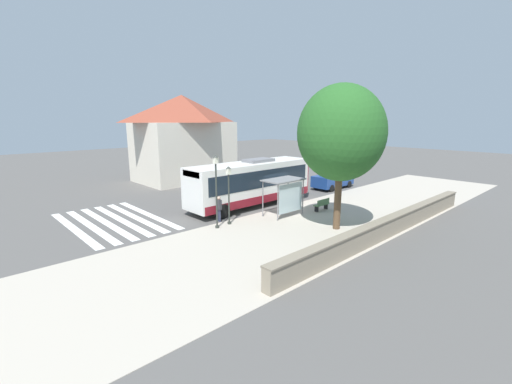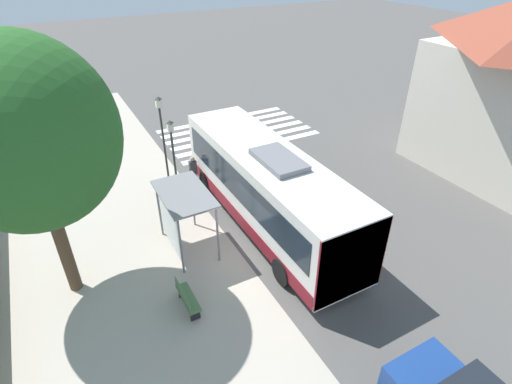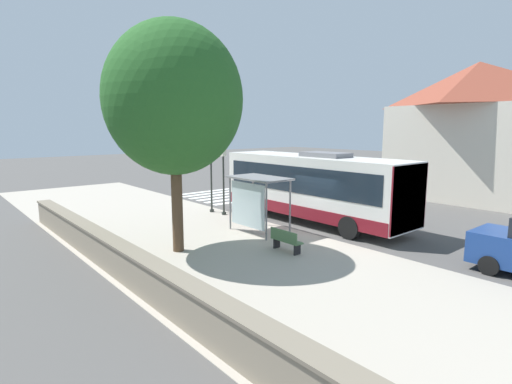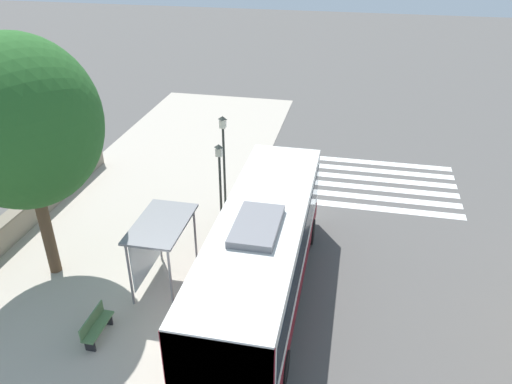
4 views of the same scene
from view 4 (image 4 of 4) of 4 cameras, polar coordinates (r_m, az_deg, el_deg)
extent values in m
plane|color=#514F4C|center=(16.77, -6.73, -13.99)|extent=(120.00, 120.00, 0.00)
cube|color=#ADA393|center=(18.46, -20.41, -11.25)|extent=(9.00, 44.00, 0.02)
cube|color=silver|center=(22.77, 11.82, -1.65)|extent=(9.00, 0.50, 0.01)
cube|color=silver|center=(23.60, 11.88, -0.49)|extent=(9.00, 0.50, 0.01)
cube|color=silver|center=(24.43, 11.93, 0.58)|extent=(9.00, 0.50, 0.01)
cube|color=silver|center=(25.28, 11.99, 1.59)|extent=(9.00, 0.50, 0.01)
cube|color=silver|center=(26.13, 12.03, 2.53)|extent=(9.00, 0.50, 0.01)
cube|color=silver|center=(26.99, 12.08, 3.41)|extent=(9.00, 0.50, 0.01)
cube|color=silver|center=(16.16, 0.66, -6.98)|extent=(2.62, 10.48, 2.88)
cube|color=black|center=(15.95, 0.67, -5.90)|extent=(2.66, 9.64, 1.27)
cube|color=maroon|center=(16.86, 0.64, -10.14)|extent=(2.66, 10.27, 0.58)
cube|color=maroon|center=(12.44, -4.35, -20.92)|extent=(2.66, 0.06, 2.76)
cube|color=black|center=(20.03, 3.58, 4.33)|extent=(1.96, 0.08, 0.40)
cube|color=slate|center=(14.65, 0.09, -3.86)|extent=(1.31, 2.31, 0.22)
cylinder|color=black|center=(20.12, -0.76, -3.74)|extent=(0.30, 1.00, 1.00)
cylinder|color=black|center=(19.81, 6.21, -4.51)|extent=(0.30, 1.00, 1.00)
cylinder|color=black|center=(14.98, -6.78, -17.88)|extent=(0.30, 1.00, 1.00)
cylinder|color=black|center=(14.56, 3.01, -19.43)|extent=(0.30, 1.00, 1.00)
cylinder|color=slate|center=(16.34, -9.72, -9.94)|extent=(0.08, 0.08, 2.45)
cylinder|color=slate|center=(18.24, -6.95, -5.08)|extent=(0.08, 0.08, 2.45)
cylinder|color=slate|center=(16.84, -14.22, -9.17)|extent=(0.08, 0.08, 2.45)
cylinder|color=slate|center=(18.68, -11.04, -4.54)|extent=(0.08, 0.08, 2.45)
cube|color=slate|center=(16.79, -10.81, -3.56)|extent=(1.70, 2.83, 0.08)
cube|color=silver|center=(17.66, -12.52, -6.42)|extent=(0.03, 2.28, 1.96)
cylinder|color=#2D3347|center=(20.75, -1.70, -2.96)|extent=(0.12, 0.12, 0.80)
cylinder|color=#2D3347|center=(20.71, -1.27, -3.01)|extent=(0.12, 0.12, 0.80)
cube|color=#333338|center=(20.35, -1.52, -1.25)|extent=(0.34, 0.22, 0.65)
sphere|color=tan|center=(20.14, -1.53, -0.18)|extent=(0.22, 0.22, 0.22)
cube|color=#4C7247|center=(16.43, -17.62, -14.45)|extent=(0.40, 1.40, 0.06)
cube|color=#4C7247|center=(16.35, -18.28, -13.73)|extent=(0.04, 1.40, 0.40)
cube|color=black|center=(16.25, -18.43, -16.31)|extent=(0.32, 0.06, 0.45)
cube|color=black|center=(16.92, -16.62, -13.77)|extent=(0.32, 0.06, 0.45)
cylinder|color=#2D332D|center=(21.00, -3.93, -3.63)|extent=(0.24, 0.24, 0.16)
cylinder|color=#2D332D|center=(20.22, -4.07, 0.02)|extent=(0.10, 0.10, 3.21)
cube|color=silver|center=(19.42, -4.25, 4.61)|extent=(0.24, 0.24, 0.35)
pyramid|color=#2D332D|center=(19.32, -4.28, 5.28)|extent=(0.28, 0.28, 0.14)
cylinder|color=#2D332D|center=(21.86, -3.48, -2.17)|extent=(0.24, 0.24, 0.16)
cylinder|color=#2D332D|center=(20.94, -3.63, 2.29)|extent=(0.10, 0.10, 3.97)
cube|color=silver|center=(20.06, -3.82, 7.81)|extent=(0.24, 0.24, 0.35)
pyramid|color=#2D332D|center=(19.97, -3.85, 8.46)|extent=(0.28, 0.28, 0.14)
cylinder|color=brown|center=(18.75, -23.05, -2.96)|extent=(0.42, 0.42, 4.36)
ellipsoid|color=#265B23|center=(17.27, -25.32, 7.15)|extent=(5.04, 5.04, 5.55)
camera|label=1|loc=(37.02, -24.96, 19.13)|focal=24.00mm
camera|label=2|loc=(9.54, -70.93, 2.49)|focal=28.00mm
camera|label=3|loc=(18.69, -70.90, -13.48)|focal=28.00mm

